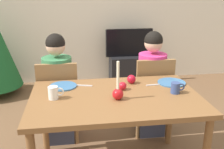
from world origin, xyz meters
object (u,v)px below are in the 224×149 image
person_right_child (151,86)px  apple_near_candle (123,86)px  chair_right (152,92)px  apple_by_left_plate (131,79)px  dining_table (115,105)px  chair_left (59,97)px  tv_stand (129,69)px  plate_left (63,86)px  tv (129,43)px  mug_left (54,93)px  candle_centerpiece (118,92)px  person_left_child (59,91)px  plate_right (172,83)px  mug_right (176,88)px

person_right_child → apple_near_candle: size_ratio=16.49×
chair_right → apple_by_left_plate: (-0.31, -0.33, 0.28)m
dining_table → chair_left: chair_left is taller
tv_stand → plate_left: bearing=-116.9°
tv → mug_left: (-1.09, -2.29, 0.09)m
chair_left → apple_near_candle: 0.81m
candle_centerpiece → plate_left: size_ratio=1.29×
apple_near_candle → person_left_child: bearing=138.6°
plate_right → apple_near_candle: bearing=-168.4°
plate_right → mug_right: 0.25m
mug_left → apple_by_left_plate: 0.74m
mug_right → mug_left: bearing=178.6°
mug_right → apple_near_candle: size_ratio=1.71×
chair_left → apple_near_candle: size_ratio=12.66×
person_right_child → tv: person_right_child is taller
plate_right → candle_centerpiece: bearing=-152.0°
chair_left → person_left_child: bearing=90.0°
person_right_child → tv_stand: bearing=86.8°
person_left_child → mug_right: (1.02, -0.65, 0.23)m
person_right_child → mug_right: person_right_child is taller
tv → plate_left: (-1.03, -2.03, 0.05)m
tv → mug_right: bearing=-92.0°
tv_stand → plate_right: 2.14m
plate_right → apple_by_left_plate: (-0.37, 0.05, 0.03)m
chair_left → tv_stand: bearing=57.1°
plate_right → tv_stand: bearing=89.2°
chair_left → apple_by_left_plate: chair_left is taller
person_left_child → plate_right: (1.07, -0.42, 0.19)m
apple_by_left_plate → candle_centerpiece: bearing=-118.2°
dining_table → person_left_child: 0.82m
tv → apple_by_left_plate: (-0.40, -2.03, 0.08)m
candle_centerpiece → mug_right: candle_centerpiece is taller
person_left_child → mug_left: 0.67m
candle_centerpiece → mug_right: (0.51, 0.06, -0.02)m
chair_left → plate_right: bearing=-19.7°
tv → candle_centerpiece: (-0.59, -2.37, 0.11)m
chair_right → mug_left: 1.20m
chair_right → apple_near_candle: chair_right is taller
person_left_child → candle_centerpiece: person_left_child is taller
tv → mug_left: size_ratio=6.27×
tv_stand → plate_left: 2.33m
chair_right → candle_centerpiece: size_ratio=2.85×
mug_left → apple_by_left_plate: mug_left is taller
dining_table → chair_right: chair_right is taller
candle_centerpiece → plate_left: candle_centerpiece is taller
person_right_child → mug_left: 1.20m
dining_table → person_right_child: 0.82m
chair_left → mug_left: 0.66m
chair_right → tv: (0.09, 1.69, 0.20)m
dining_table → tv_stand: (0.59, 2.30, -0.43)m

